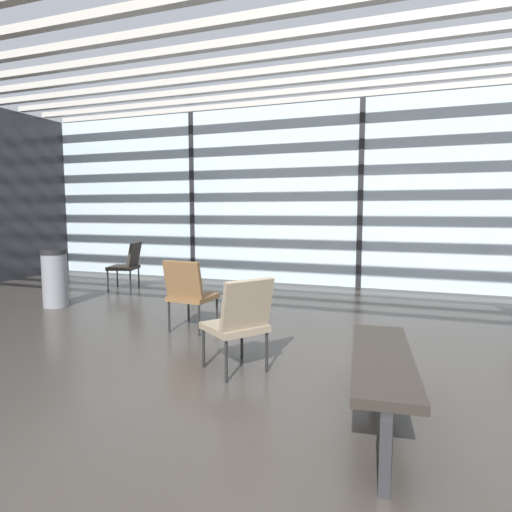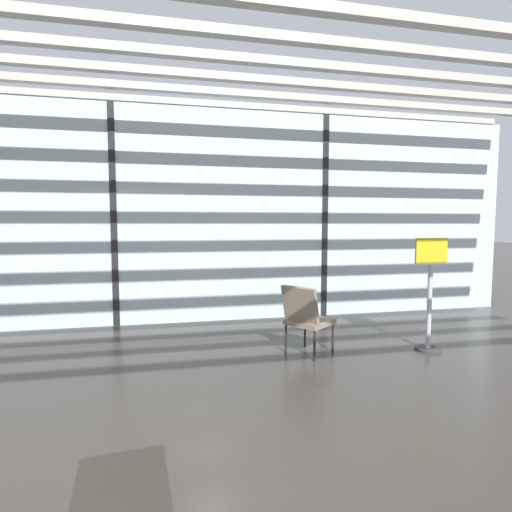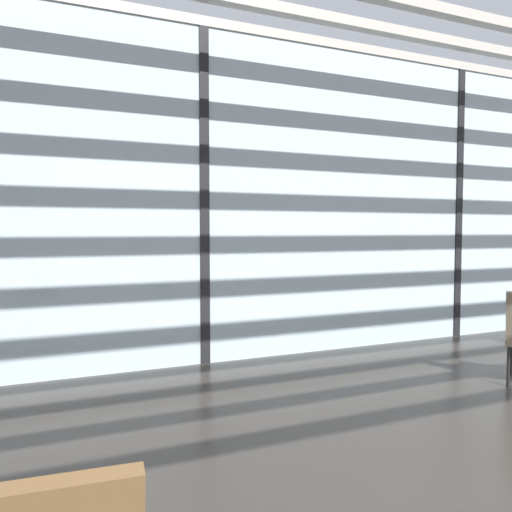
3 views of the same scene
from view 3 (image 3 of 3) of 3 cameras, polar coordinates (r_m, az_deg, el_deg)
name	(u,v)px [view 3 (image 3 of 3)]	position (r m, az deg, el deg)	size (l,w,h in m)	color
glass_curtain_wall	(203,198)	(5.30, -6.04, 6.60)	(14.00, 0.08, 3.50)	silver
window_mullion_1	(203,198)	(5.30, -6.04, 6.60)	(0.10, 0.12, 3.50)	black
window_mullion_2	(456,205)	(7.17, 21.88, 5.46)	(0.10, 0.12, 3.50)	black
parked_airplane	(181,193)	(11.52, -8.52, 7.07)	(13.59, 4.48, 4.48)	silver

